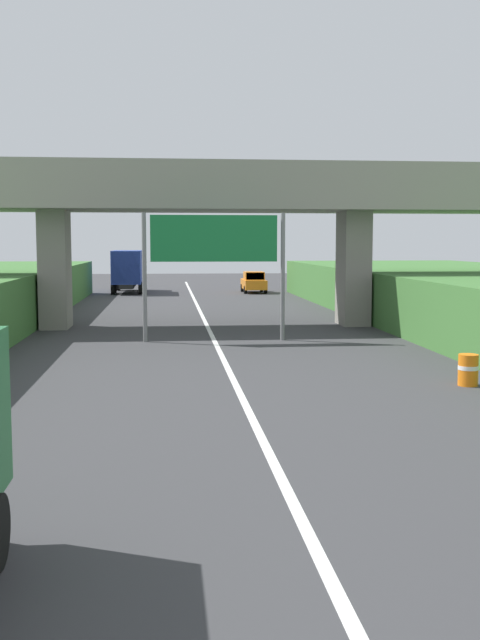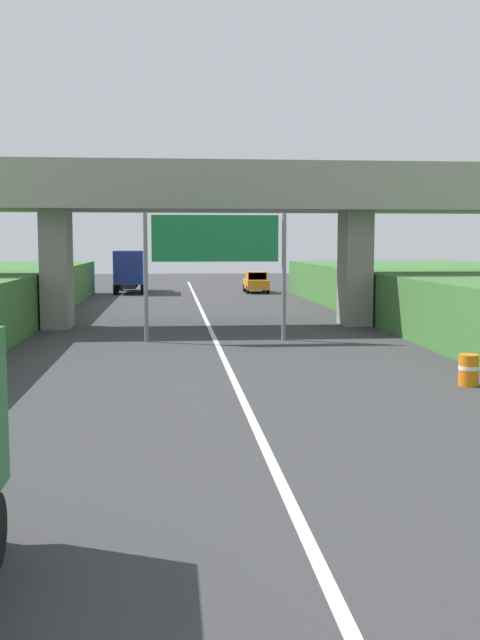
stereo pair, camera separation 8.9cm
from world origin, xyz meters
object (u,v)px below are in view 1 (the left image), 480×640
at_px(truck_blue, 128,269).
at_px(construction_barrel_4, 468,370).
at_px(car_orange, 254,282).
at_px(overhead_highway_sign, 214,247).

bearing_deg(truck_blue, construction_barrel_4, -74.24).
height_order(car_orange, construction_barrel_4, car_orange).
xyz_separation_m(car_orange, construction_barrel_4, (1.46, -40.38, -0.40)).
height_order(truck_blue, construction_barrel_4, truck_blue).
distance_m(overhead_highway_sign, car_orange, 30.54).
bearing_deg(construction_barrel_4, car_orange, 92.07).
bearing_deg(truck_blue, car_orange, -6.09).
relative_size(truck_blue, car_orange, 1.78).
distance_m(truck_blue, construction_barrel_4, 43.12).
height_order(overhead_highway_sign, truck_blue, overhead_highway_sign).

